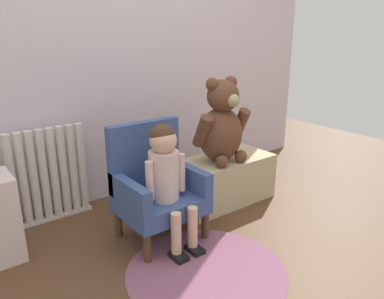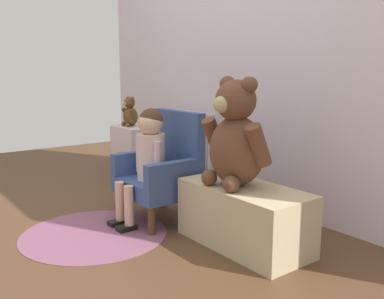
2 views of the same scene
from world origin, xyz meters
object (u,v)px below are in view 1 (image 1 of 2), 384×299
child_armchair (156,186)px  radiator (49,176)px  large_teddy_bear (222,125)px  child_figure (166,169)px  floor_rug (206,271)px  low_bench (223,180)px

child_armchair → radiator: bearing=127.6°
radiator → large_teddy_bear: size_ratio=1.07×
child_figure → floor_rug: bearing=-91.0°
radiator → child_armchair: (0.44, -0.57, 0.01)m
child_armchair → large_teddy_bear: 0.63m
floor_rug → low_bench: bearing=42.4°
child_armchair → low_bench: size_ratio=0.93×
child_armchair → child_figure: size_ratio=0.96×
low_bench → floor_rug: size_ratio=0.87×
radiator → child_figure: (0.44, -0.68, 0.15)m
radiator → child_figure: 0.82m
child_figure → low_bench: size_ratio=0.97×
low_bench → floor_rug: low_bench is taller
child_figure → child_armchair: bearing=90.0°
radiator → child_figure: size_ratio=0.87×
low_bench → child_figure: bearing=-161.4°
radiator → floor_rug: 1.17m
radiator → child_armchair: 0.71m
radiator → floor_rug: radiator is taller
large_teddy_bear → low_bench: bearing=25.0°
low_bench → radiator: bearing=156.0°
low_bench → large_teddy_bear: 0.42m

